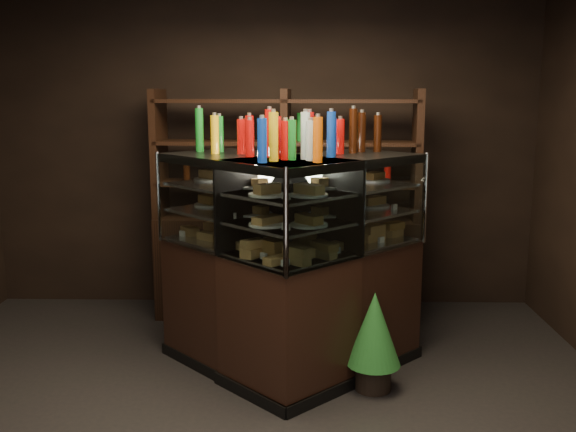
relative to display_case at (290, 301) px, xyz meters
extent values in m
cube|color=black|center=(-0.29, 1.57, 0.99)|extent=(5.00, 0.02, 3.00)
cube|color=black|center=(-0.29, -3.43, 0.99)|extent=(5.00, 0.02, 3.00)
cube|color=black|center=(0.24, 0.00, -0.06)|extent=(1.46, 1.46, 0.90)
cube|color=black|center=(0.24, 0.00, -0.47)|extent=(1.51, 1.50, 0.08)
cube|color=black|center=(0.24, 0.00, 0.99)|extent=(1.46, 1.46, 0.06)
cube|color=silver|center=(0.24, 0.00, 0.40)|extent=(1.38, 1.38, 0.02)
cube|color=silver|center=(0.24, 0.00, 0.61)|extent=(1.38, 1.38, 0.02)
cube|color=silver|center=(0.24, 0.00, 0.80)|extent=(1.38, 1.38, 0.02)
cube|color=white|center=(0.49, -0.25, 0.70)|extent=(0.98, 0.97, 0.64)
cylinder|color=silver|center=(0.97, 0.24, 0.70)|extent=(0.03, 0.03, 0.66)
cylinder|color=silver|center=(-0.01, -0.73, 0.70)|extent=(0.03, 0.03, 0.66)
cube|color=black|center=(-0.24, 0.00, -0.06)|extent=(1.45, 1.47, 0.90)
cube|color=black|center=(-0.24, 0.00, -0.47)|extent=(1.50, 1.51, 0.08)
cube|color=black|center=(-0.24, 0.00, 0.99)|extent=(1.45, 1.47, 0.06)
cube|color=silver|center=(-0.24, 0.00, 0.40)|extent=(1.37, 1.39, 0.02)
cube|color=silver|center=(-0.24, 0.00, 0.61)|extent=(1.37, 1.39, 0.02)
cube|color=silver|center=(-0.24, 0.00, 0.80)|extent=(1.37, 1.39, 0.02)
cube|color=white|center=(-0.49, -0.24, 0.70)|extent=(0.96, 1.00, 0.64)
cylinder|color=silver|center=(-0.01, -0.73, 0.70)|extent=(0.03, 0.03, 0.66)
cylinder|color=silver|center=(-0.97, 0.26, 0.70)|extent=(0.03, 0.03, 0.66)
cube|color=#BC9843|center=(-0.15, -0.43, 0.43)|extent=(0.19, 0.19, 0.06)
cube|color=#BC9843|center=(0.02, -0.27, 0.43)|extent=(0.19, 0.19, 0.06)
cube|color=#BC9843|center=(0.18, -0.11, 0.43)|extent=(0.19, 0.19, 0.06)
cube|color=#BC9843|center=(0.35, 0.06, 0.43)|extent=(0.19, 0.19, 0.06)
cube|color=#BC9843|center=(0.51, 0.22, 0.43)|extent=(0.19, 0.19, 0.06)
cube|color=#BC9843|center=(0.67, 0.38, 0.43)|extent=(0.19, 0.19, 0.06)
cylinder|color=white|center=(-0.13, -0.37, 0.63)|extent=(0.24, 0.24, 0.02)
cube|color=#BC9843|center=(-0.13, -0.37, 0.66)|extent=(0.18, 0.18, 0.05)
cylinder|color=white|center=(0.24, 0.00, 0.63)|extent=(0.24, 0.24, 0.02)
cube|color=#BC9843|center=(0.24, 0.00, 0.66)|extent=(0.18, 0.18, 0.05)
cylinder|color=white|center=(0.61, 0.37, 0.63)|extent=(0.24, 0.24, 0.02)
cube|color=#BC9843|center=(0.61, 0.37, 0.66)|extent=(0.18, 0.18, 0.05)
cylinder|color=white|center=(-0.13, -0.37, 0.82)|extent=(0.24, 0.24, 0.02)
cube|color=#BC9843|center=(-0.13, -0.37, 0.85)|extent=(0.18, 0.18, 0.05)
cylinder|color=white|center=(0.24, 0.00, 0.82)|extent=(0.24, 0.24, 0.02)
cube|color=#BC9843|center=(0.24, 0.00, 0.85)|extent=(0.18, 0.18, 0.05)
cylinder|color=white|center=(0.61, 0.37, 0.82)|extent=(0.24, 0.24, 0.02)
cube|color=#BC9843|center=(0.61, 0.37, 0.85)|extent=(0.18, 0.18, 0.05)
cube|color=#BC9843|center=(-0.67, 0.40, 0.43)|extent=(0.19, 0.19, 0.06)
cube|color=#BC9843|center=(-0.51, 0.23, 0.43)|extent=(0.19, 0.19, 0.06)
cube|color=#BC9843|center=(-0.34, 0.06, 0.43)|extent=(0.19, 0.19, 0.06)
cube|color=#BC9843|center=(-0.18, -0.10, 0.43)|extent=(0.19, 0.19, 0.06)
cube|color=#BC9843|center=(-0.02, -0.27, 0.43)|extent=(0.19, 0.19, 0.06)
cube|color=#BC9843|center=(0.14, -0.44, 0.43)|extent=(0.19, 0.19, 0.06)
cylinder|color=white|center=(-0.60, 0.38, 0.63)|extent=(0.24, 0.24, 0.02)
cube|color=#BC9843|center=(-0.60, 0.38, 0.66)|extent=(0.18, 0.18, 0.05)
cylinder|color=white|center=(-0.24, 0.00, 0.63)|extent=(0.24, 0.24, 0.02)
cube|color=#BC9843|center=(-0.24, 0.00, 0.66)|extent=(0.18, 0.18, 0.05)
cylinder|color=white|center=(0.12, -0.37, 0.63)|extent=(0.24, 0.24, 0.02)
cube|color=#BC9843|center=(0.12, -0.37, 0.66)|extent=(0.18, 0.18, 0.05)
cylinder|color=white|center=(-0.60, 0.38, 0.82)|extent=(0.24, 0.24, 0.02)
cube|color=#BC9843|center=(-0.60, 0.38, 0.85)|extent=(0.18, 0.18, 0.05)
cylinder|color=white|center=(-0.24, 0.00, 0.82)|extent=(0.24, 0.24, 0.02)
cube|color=#BC9843|center=(-0.24, 0.00, 0.85)|extent=(0.18, 0.18, 0.05)
cylinder|color=white|center=(0.12, -0.37, 0.82)|extent=(0.24, 0.24, 0.02)
cube|color=#BC9843|center=(0.12, -0.37, 0.85)|extent=(0.18, 0.18, 0.05)
cylinder|color=yellow|center=(-0.17, -0.41, 1.16)|extent=(0.06, 0.06, 0.28)
cylinder|color=silver|center=(-0.17, -0.41, 1.31)|extent=(0.03, 0.03, 0.02)
cylinder|color=#0F38B2|center=(-0.09, -0.33, 1.16)|extent=(0.06, 0.06, 0.28)
cylinder|color=silver|center=(-0.09, -0.33, 1.31)|extent=(0.03, 0.03, 0.02)
cylinder|color=#D8590A|center=(-0.01, -0.24, 1.16)|extent=(0.06, 0.06, 0.28)
cylinder|color=silver|center=(-0.01, -0.24, 1.31)|extent=(0.03, 0.03, 0.02)
cylinder|color=#B20C0A|center=(0.07, -0.16, 1.16)|extent=(0.06, 0.06, 0.28)
cylinder|color=silver|center=(0.07, -0.16, 1.31)|extent=(0.03, 0.03, 0.02)
cylinder|color=silver|center=(0.16, -0.08, 1.16)|extent=(0.06, 0.06, 0.28)
cylinder|color=silver|center=(0.16, -0.08, 1.31)|extent=(0.03, 0.03, 0.02)
cylinder|color=#147223|center=(0.24, 0.00, 1.16)|extent=(0.06, 0.06, 0.28)
cylinder|color=silver|center=(0.24, 0.00, 1.31)|extent=(0.03, 0.03, 0.02)
cylinder|color=black|center=(0.32, 0.08, 1.16)|extent=(0.06, 0.06, 0.28)
cylinder|color=silver|center=(0.32, 0.08, 1.31)|extent=(0.03, 0.03, 0.02)
cylinder|color=yellow|center=(0.40, 0.16, 1.16)|extent=(0.06, 0.06, 0.28)
cylinder|color=silver|center=(0.40, 0.16, 1.31)|extent=(0.03, 0.03, 0.02)
cylinder|color=#0F38B2|center=(0.49, 0.24, 1.16)|extent=(0.06, 0.06, 0.28)
cylinder|color=silver|center=(0.49, 0.24, 1.31)|extent=(0.03, 0.03, 0.02)
cylinder|color=#D8590A|center=(0.57, 0.32, 1.16)|extent=(0.06, 0.06, 0.28)
cylinder|color=silver|center=(0.57, 0.32, 1.31)|extent=(0.03, 0.03, 0.02)
cylinder|color=#B20C0A|center=(0.65, 0.41, 1.16)|extent=(0.06, 0.06, 0.28)
cylinder|color=silver|center=(0.65, 0.41, 1.31)|extent=(0.03, 0.03, 0.02)
cylinder|color=yellow|center=(-0.64, 0.42, 1.16)|extent=(0.06, 0.06, 0.28)
cylinder|color=silver|center=(-0.64, 0.42, 1.31)|extent=(0.03, 0.03, 0.02)
cylinder|color=#0F38B2|center=(-0.56, 0.34, 1.16)|extent=(0.06, 0.06, 0.28)
cylinder|color=silver|center=(-0.56, 0.34, 1.31)|extent=(0.03, 0.03, 0.02)
cylinder|color=#D8590A|center=(-0.48, 0.25, 1.16)|extent=(0.06, 0.06, 0.28)
cylinder|color=silver|center=(-0.48, 0.25, 1.31)|extent=(0.03, 0.03, 0.02)
cylinder|color=#B20C0A|center=(-0.40, 0.17, 1.16)|extent=(0.06, 0.06, 0.28)
cylinder|color=silver|center=(-0.40, 0.17, 1.31)|extent=(0.03, 0.03, 0.02)
cylinder|color=silver|center=(-0.32, 0.09, 1.16)|extent=(0.06, 0.06, 0.28)
cylinder|color=silver|center=(-0.32, 0.09, 1.31)|extent=(0.03, 0.03, 0.02)
cylinder|color=#147223|center=(-0.24, 0.00, 1.16)|extent=(0.06, 0.06, 0.28)
cylinder|color=silver|center=(-0.24, 0.00, 1.31)|extent=(0.03, 0.03, 0.02)
cylinder|color=black|center=(-0.16, -0.08, 1.16)|extent=(0.06, 0.06, 0.28)
cylinder|color=silver|center=(-0.16, -0.08, 1.31)|extent=(0.03, 0.03, 0.02)
cylinder|color=yellow|center=(-0.08, -0.16, 1.16)|extent=(0.06, 0.06, 0.28)
cylinder|color=silver|center=(-0.08, -0.16, 1.31)|extent=(0.03, 0.03, 0.02)
cylinder|color=#0F38B2|center=(0.00, -0.24, 1.16)|extent=(0.06, 0.06, 0.28)
cylinder|color=silver|center=(0.00, -0.24, 1.31)|extent=(0.03, 0.03, 0.02)
cylinder|color=#D8590A|center=(0.08, -0.33, 1.16)|extent=(0.06, 0.06, 0.28)
cylinder|color=silver|center=(0.08, -0.33, 1.31)|extent=(0.03, 0.03, 0.02)
cylinder|color=#B20C0A|center=(0.16, -0.41, 1.16)|extent=(0.06, 0.06, 0.28)
cylinder|color=silver|center=(0.16, -0.41, 1.31)|extent=(0.03, 0.03, 0.02)
cylinder|color=black|center=(0.56, -0.31, -0.42)|extent=(0.24, 0.24, 0.18)
cone|color=#164F1A|center=(0.56, -0.31, -0.09)|extent=(0.36, 0.36, 0.50)
cone|color=#164F1A|center=(0.56, -0.31, 0.08)|extent=(0.28, 0.28, 0.35)
cube|color=black|center=(-0.06, 1.12, -0.06)|extent=(2.29, 0.57, 0.90)
cube|color=black|center=(-1.16, 1.19, 0.94)|extent=(0.08, 0.38, 1.10)
cube|color=black|center=(-0.06, 1.12, 0.94)|extent=(0.08, 0.38, 1.10)
cube|color=black|center=(1.04, 1.05, 0.94)|extent=(0.08, 0.38, 1.10)
cube|color=black|center=(-0.06, 1.12, 0.69)|extent=(2.24, 0.52, 0.03)
cube|color=black|center=(-0.06, 1.12, 1.04)|extent=(2.24, 0.52, 0.03)
cube|color=black|center=(-0.06, 1.12, 1.39)|extent=(2.24, 0.52, 0.03)
cylinder|color=yellow|center=(-0.92, 1.17, 0.81)|extent=(0.06, 0.06, 0.22)
cylinder|color=#0F38B2|center=(-0.67, 1.16, 0.81)|extent=(0.06, 0.06, 0.22)
cylinder|color=#D8590A|center=(-0.43, 1.14, 0.81)|extent=(0.06, 0.06, 0.22)
cylinder|color=#B20C0A|center=(-0.18, 1.13, 0.81)|extent=(0.06, 0.06, 0.22)
cylinder|color=silver|center=(0.06, 1.11, 0.81)|extent=(0.06, 0.06, 0.22)
cylinder|color=#147223|center=(0.31, 1.10, 0.81)|extent=(0.06, 0.06, 0.22)
cylinder|color=black|center=(0.56, 1.08, 0.81)|extent=(0.06, 0.06, 0.22)
cylinder|color=yellow|center=(0.80, 1.06, 0.81)|extent=(0.06, 0.06, 0.22)
camera|label=1|loc=(0.09, -4.35, 1.42)|focal=40.00mm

